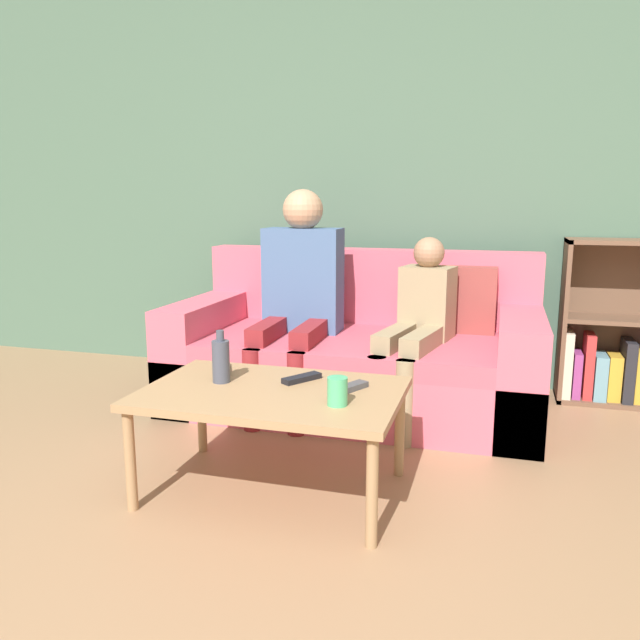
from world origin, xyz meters
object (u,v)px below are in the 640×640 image
bookshelf (617,343)px  tv_remote_0 (224,368)px  tv_remote_1 (349,388)px  person_adult (299,285)px  bottle (221,360)px  person_child (418,320)px  cup_near (337,391)px  tv_remote_2 (302,378)px  couch (357,357)px  coffee_table (272,399)px

bookshelf → tv_remote_0: 2.23m
tv_remote_1 → bookshelf: bearing=79.8°
person_adult → bottle: 1.00m
person_child → cup_near: size_ratio=9.26×
bookshelf → tv_remote_2: size_ratio=5.41×
bottle → person_adult: bearing=89.9°
tv_remote_1 → tv_remote_2: (-0.21, 0.07, 0.00)m
tv_remote_0 → person_child: bearing=21.7°
couch → person_adult: person_adult is taller
coffee_table → tv_remote_0: bearing=146.2°
bookshelf → cup_near: bearing=-124.9°
bookshelf → cup_near: bookshelf is taller
person_adult → cup_near: (0.51, -1.13, -0.21)m
bookshelf → bottle: bookshelf is taller
tv_remote_1 → bottle: bottle is taller
coffee_table → tv_remote_2: size_ratio=5.79×
person_child → couch: bearing=170.1°
person_child → bottle: size_ratio=4.47×
couch → person_adult: bearing=-165.0°
person_adult → tv_remote_0: (-0.06, -0.83, -0.25)m
coffee_table → person_child: 1.07m
bookshelf → tv_remote_2: bearing=-133.9°
tv_remote_2 → bottle: bearing=-127.6°
person_child → tv_remote_0: size_ratio=5.36×
couch → tv_remote_1: couch is taller
tv_remote_0 → tv_remote_2: size_ratio=1.03×
tv_remote_2 → bottle: (-0.30, -0.10, 0.08)m
bottle → tv_remote_2: bearing=18.8°
couch → cup_near: bearing=-80.4°
couch → tv_remote_2: (-0.01, -0.97, 0.15)m
coffee_table → bottle: bearing=170.5°
person_adult → tv_remote_1: size_ratio=6.80×
person_adult → tv_remote_2: person_adult is taller
couch → cup_near: couch is taller
bookshelf → tv_remote_1: bookshelf is taller
coffee_table → person_adult: size_ratio=0.83×
person_child → bookshelf: bearing=41.9°
person_child → tv_remote_1: 0.92m
person_child → coffee_table: bearing=-101.9°
person_child → bottle: 1.14m
bookshelf → bottle: 2.28m
couch → bookshelf: bookshelf is taller
coffee_table → person_child: size_ratio=1.04×
cup_near → tv_remote_2: cup_near is taller
coffee_table → tv_remote_1: bearing=14.0°
bookshelf → person_adult: bearing=-161.9°
bottle → tv_remote_1: bearing=3.6°
bookshelf → tv_remote_0: size_ratio=5.24×
cup_near → tv_remote_1: (0.00, 0.18, -0.04)m
person_adult → bottle: (-0.00, -0.99, -0.17)m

